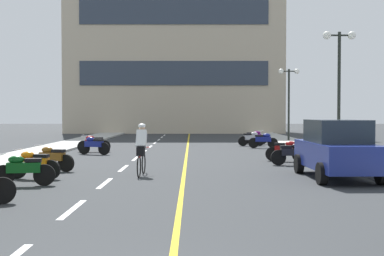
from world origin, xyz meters
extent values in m
plane|color=#2D3033|center=(0.00, 21.00, 0.00)|extent=(140.00, 140.00, 0.00)
cube|color=#A8A8A3|center=(-7.20, 24.00, 0.06)|extent=(2.40, 72.00, 0.12)
cube|color=#A8A8A3|center=(7.20, 24.00, 0.06)|extent=(2.40, 72.00, 0.12)
cube|color=silver|center=(-2.00, 6.00, 0.00)|extent=(0.14, 2.20, 0.01)
cube|color=silver|center=(-2.00, 10.00, 0.00)|extent=(0.14, 2.20, 0.01)
cube|color=silver|center=(-2.00, 14.00, 0.00)|extent=(0.14, 2.20, 0.01)
cube|color=silver|center=(-2.00, 18.00, 0.00)|extent=(0.14, 2.20, 0.01)
cube|color=silver|center=(-2.00, 22.00, 0.00)|extent=(0.14, 2.20, 0.01)
cube|color=silver|center=(-2.00, 26.00, 0.00)|extent=(0.14, 2.20, 0.01)
cube|color=silver|center=(-2.00, 30.00, 0.00)|extent=(0.14, 2.20, 0.01)
cube|color=silver|center=(-2.00, 34.00, 0.00)|extent=(0.14, 2.20, 0.01)
cube|color=silver|center=(-2.00, 38.00, 0.00)|extent=(0.14, 2.20, 0.01)
cube|color=silver|center=(-2.00, 42.00, 0.00)|extent=(0.14, 2.20, 0.01)
cube|color=silver|center=(-2.00, 46.00, 0.00)|extent=(0.14, 2.20, 0.01)
cube|color=gold|center=(0.25, 24.00, 0.00)|extent=(0.12, 66.00, 0.01)
cube|color=#BCAD93|center=(-1.24, 49.03, 9.82)|extent=(21.75, 8.06, 19.63)
cube|color=#2D3847|center=(-1.24, 44.95, 5.89)|extent=(18.27, 0.10, 2.36)
cube|color=#2D3847|center=(-1.24, 44.95, 11.78)|extent=(18.27, 0.10, 2.36)
cylinder|color=black|center=(7.04, 18.01, 2.87)|extent=(0.14, 0.14, 5.50)
cylinder|color=black|center=(7.04, 18.01, 5.47)|extent=(1.10, 0.08, 0.08)
sphere|color=white|center=(6.49, 18.01, 5.47)|extent=(0.36, 0.36, 0.36)
sphere|color=white|center=(7.59, 18.01, 5.47)|extent=(0.36, 0.36, 0.36)
cylinder|color=black|center=(7.30, 31.14, 2.61)|extent=(0.14, 0.14, 4.98)
cylinder|color=black|center=(7.30, 31.14, 4.95)|extent=(1.10, 0.08, 0.08)
sphere|color=white|center=(6.75, 31.14, 4.95)|extent=(0.36, 0.36, 0.36)
sphere|color=white|center=(7.85, 31.14, 4.95)|extent=(0.36, 0.36, 0.36)
cylinder|color=black|center=(4.12, 12.46, 0.32)|extent=(0.23, 0.64, 0.64)
cylinder|color=black|center=(5.82, 12.50, 0.32)|extent=(0.23, 0.64, 0.64)
cylinder|color=black|center=(4.18, 9.66, 0.32)|extent=(0.23, 0.64, 0.64)
cylinder|color=black|center=(5.88, 9.70, 0.32)|extent=(0.23, 0.64, 0.64)
cube|color=navy|center=(5.00, 11.08, 0.72)|extent=(1.79, 4.24, 0.80)
cube|color=#1E2833|center=(5.00, 11.08, 1.47)|extent=(1.61, 2.23, 0.70)
cylinder|color=black|center=(-3.71, 6.61, 0.30)|extent=(0.60, 0.27, 0.60)
cylinder|color=black|center=(-4.69, 9.31, 0.30)|extent=(0.61, 0.19, 0.60)
cylinder|color=black|center=(-3.60, 9.48, 0.30)|extent=(0.61, 0.19, 0.60)
cube|color=#0C4C19|center=(-4.14, 9.40, 0.52)|extent=(0.93, 0.42, 0.28)
ellipsoid|color=#0C4C19|center=(-4.34, 9.37, 0.74)|extent=(0.47, 0.30, 0.22)
cube|color=black|center=(-3.90, 9.44, 0.72)|extent=(0.47, 0.30, 0.10)
cylinder|color=silver|center=(-4.69, 9.31, 0.90)|extent=(0.12, 0.60, 0.03)
cylinder|color=black|center=(-4.88, 11.00, 0.30)|extent=(0.61, 0.20, 0.60)
cylinder|color=black|center=(-3.79, 10.82, 0.30)|extent=(0.61, 0.20, 0.60)
cube|color=orange|center=(-4.33, 10.91, 0.52)|extent=(0.93, 0.42, 0.28)
ellipsoid|color=orange|center=(-4.53, 10.94, 0.74)|extent=(0.47, 0.31, 0.22)
cube|color=black|center=(-4.09, 10.87, 0.72)|extent=(0.47, 0.31, 0.10)
cylinder|color=silver|center=(-4.88, 11.00, 0.90)|extent=(0.13, 0.60, 0.03)
cylinder|color=black|center=(-4.87, 13.20, 0.30)|extent=(0.60, 0.29, 0.60)
cylinder|color=black|center=(-3.82, 12.85, 0.30)|extent=(0.60, 0.29, 0.60)
cube|color=brown|center=(-4.35, 13.03, 0.52)|extent=(0.94, 0.55, 0.28)
ellipsoid|color=brown|center=(-4.54, 13.09, 0.74)|extent=(0.49, 0.37, 0.22)
cube|color=black|center=(-4.11, 12.95, 0.72)|extent=(0.49, 0.37, 0.10)
cylinder|color=silver|center=(-4.87, 13.20, 0.90)|extent=(0.22, 0.58, 0.03)
cylinder|color=black|center=(4.96, 15.14, 0.30)|extent=(0.61, 0.15, 0.60)
cylinder|color=black|center=(3.86, 15.04, 0.30)|extent=(0.61, 0.15, 0.60)
cube|color=black|center=(4.41, 15.09, 0.52)|extent=(0.92, 0.36, 0.28)
ellipsoid|color=black|center=(4.61, 15.11, 0.74)|extent=(0.46, 0.28, 0.22)
cube|color=black|center=(4.16, 15.07, 0.72)|extent=(0.46, 0.28, 0.10)
cylinder|color=silver|center=(4.96, 15.14, 0.90)|extent=(0.08, 0.60, 0.03)
cylinder|color=black|center=(4.98, 16.51, 0.30)|extent=(0.60, 0.26, 0.60)
cylinder|color=black|center=(3.92, 16.82, 0.30)|extent=(0.60, 0.26, 0.60)
cube|color=maroon|center=(4.45, 16.66, 0.52)|extent=(0.94, 0.52, 0.28)
ellipsoid|color=maroon|center=(4.64, 16.61, 0.74)|extent=(0.49, 0.35, 0.22)
cube|color=black|center=(4.21, 16.73, 0.72)|extent=(0.49, 0.35, 0.10)
cylinder|color=silver|center=(4.98, 16.51, 0.90)|extent=(0.20, 0.58, 0.03)
cylinder|color=black|center=(-4.79, 20.34, 0.30)|extent=(0.60, 0.29, 0.60)
cylinder|color=black|center=(-3.74, 19.99, 0.30)|extent=(0.60, 0.29, 0.60)
cube|color=navy|center=(-4.27, 20.17, 0.52)|extent=(0.94, 0.55, 0.28)
ellipsoid|color=navy|center=(-4.46, 20.23, 0.74)|extent=(0.49, 0.37, 0.22)
cube|color=black|center=(-4.03, 20.09, 0.72)|extent=(0.49, 0.37, 0.10)
cylinder|color=silver|center=(-4.79, 20.34, 0.90)|extent=(0.22, 0.58, 0.03)
cylinder|color=black|center=(-5.11, 21.67, 0.30)|extent=(0.61, 0.19, 0.60)
cylinder|color=black|center=(-4.02, 21.84, 0.30)|extent=(0.61, 0.19, 0.60)
cube|color=maroon|center=(-4.57, 21.76, 0.52)|extent=(0.93, 0.42, 0.28)
ellipsoid|color=maroon|center=(-4.76, 21.72, 0.74)|extent=(0.47, 0.30, 0.22)
cube|color=black|center=(-4.32, 21.79, 0.72)|extent=(0.47, 0.30, 0.10)
cylinder|color=silver|center=(-5.11, 21.67, 0.90)|extent=(0.12, 0.60, 0.03)
cylinder|color=black|center=(5.16, 24.62, 0.30)|extent=(0.61, 0.17, 0.60)
cylinder|color=black|center=(4.07, 24.75, 0.30)|extent=(0.61, 0.17, 0.60)
cube|color=navy|center=(4.62, 24.68, 0.52)|extent=(0.93, 0.38, 0.28)
ellipsoid|color=navy|center=(4.82, 24.66, 0.74)|extent=(0.46, 0.29, 0.22)
cube|color=black|center=(4.37, 24.71, 0.72)|extent=(0.46, 0.29, 0.10)
cylinder|color=silver|center=(5.16, 24.62, 0.90)|extent=(0.10, 0.60, 0.03)
cylinder|color=black|center=(4.70, 26.94, 0.30)|extent=(0.60, 0.26, 0.60)
cylinder|color=black|center=(3.64, 26.65, 0.30)|extent=(0.60, 0.26, 0.60)
cube|color=#B2B2B7|center=(4.17, 26.79, 0.52)|extent=(0.94, 0.51, 0.28)
ellipsoid|color=#B2B2B7|center=(4.37, 26.85, 0.74)|extent=(0.49, 0.35, 0.22)
cube|color=black|center=(3.93, 26.73, 0.72)|extent=(0.49, 0.35, 0.10)
cylinder|color=silver|center=(4.70, 26.94, 0.90)|extent=(0.19, 0.59, 0.03)
cylinder|color=black|center=(5.11, 28.55, 0.30)|extent=(0.61, 0.14, 0.60)
cylinder|color=black|center=(4.01, 28.48, 0.30)|extent=(0.61, 0.14, 0.60)
cube|color=#590C59|center=(4.56, 28.51, 0.52)|extent=(0.92, 0.34, 0.28)
ellipsoid|color=#590C59|center=(4.76, 28.53, 0.74)|extent=(0.45, 0.27, 0.22)
cube|color=black|center=(4.31, 28.50, 0.72)|extent=(0.45, 0.27, 0.10)
cylinder|color=silver|center=(5.11, 28.55, 0.90)|extent=(0.07, 0.60, 0.03)
torus|color=black|center=(-1.10, 12.36, 0.34)|extent=(0.07, 0.72, 0.72)
torus|color=black|center=(-1.15, 11.31, 0.34)|extent=(0.07, 0.72, 0.72)
cylinder|color=red|center=(-1.13, 11.81, 0.64)|extent=(0.08, 0.95, 0.04)
cube|color=black|center=(-1.14, 11.66, 0.86)|extent=(0.11, 0.20, 0.06)
cylinder|color=red|center=(-1.11, 12.26, 0.89)|extent=(0.42, 0.05, 0.03)
cube|color=black|center=(-1.13, 11.71, 0.79)|extent=(0.26, 0.37, 0.28)
cube|color=white|center=(-1.13, 11.86, 1.19)|extent=(0.34, 0.47, 0.61)
sphere|color=tan|center=(-1.12, 11.99, 1.54)|extent=(0.20, 0.20, 0.20)
ellipsoid|color=white|center=(-1.12, 11.99, 1.61)|extent=(0.24, 0.26, 0.16)
camera|label=1|loc=(0.52, -4.73, 2.03)|focal=47.92mm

